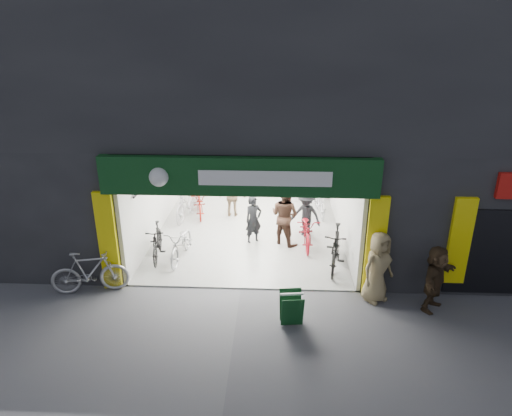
# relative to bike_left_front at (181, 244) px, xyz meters

# --- Properties ---
(ground) EXTENTS (60.00, 60.00, 0.00)m
(ground) POSITION_rel_bike_left_front_xyz_m (1.80, -1.54, -0.49)
(ground) COLOR #56565B
(ground) RESTS_ON ground
(building) EXTENTS (17.00, 10.27, 8.00)m
(building) POSITION_rel_bike_left_front_xyz_m (2.71, 3.45, 3.83)
(building) COLOR #232326
(building) RESTS_ON ground
(bike_left_front) EXTENTS (0.81, 1.90, 0.97)m
(bike_left_front) POSITION_rel_bike_left_front_xyz_m (0.00, 0.00, 0.00)
(bike_left_front) COLOR #A9A9AD
(bike_left_front) RESTS_ON ground
(bike_left_midfront) EXTENTS (0.69, 1.76, 1.03)m
(bike_left_midfront) POSITION_rel_bike_left_front_xyz_m (-0.70, 0.01, 0.03)
(bike_left_midfront) COLOR black
(bike_left_midfront) RESTS_ON ground
(bike_left_midback) EXTENTS (0.92, 1.81, 0.91)m
(bike_left_midback) POSITION_rel_bike_left_front_xyz_m (0.00, 3.24, -0.03)
(bike_left_midback) COLOR maroon
(bike_left_midback) RESTS_ON ground
(bike_left_back) EXTENTS (0.94, 2.04, 1.18)m
(bike_left_back) POSITION_rel_bike_left_front_xyz_m (-0.38, 2.94, 0.11)
(bike_left_back) COLOR #A4A4A9
(bike_left_back) RESTS_ON ground
(bike_right_front) EXTENTS (0.93, 2.05, 1.19)m
(bike_right_front) POSITION_rel_bike_left_front_xyz_m (4.30, -0.31, 0.11)
(bike_right_front) COLOR black
(bike_right_front) RESTS_ON ground
(bike_right_mid) EXTENTS (0.70, 1.92, 1.00)m
(bike_right_mid) POSITION_rel_bike_left_front_xyz_m (3.60, 1.04, 0.02)
(bike_right_mid) COLOR maroon
(bike_right_mid) RESTS_ON ground
(bike_right_back) EXTENTS (0.65, 1.77, 1.04)m
(bike_right_back) POSITION_rel_bike_left_front_xyz_m (4.19, 3.46, 0.04)
(bike_right_back) COLOR #A6A6AA
(bike_right_back) RESTS_ON ground
(parked_bike) EXTENTS (1.96, 0.94, 1.13)m
(parked_bike) POSITION_rel_bike_left_front_xyz_m (-1.92, -1.84, 0.08)
(parked_bike) COLOR #A3A4A8
(parked_bike) RESTS_ON ground
(customer_a) EXTENTS (0.66, 0.60, 1.51)m
(customer_a) POSITION_rel_bike_left_front_xyz_m (1.99, 1.15, 0.27)
(customer_a) COLOR black
(customer_a) RESTS_ON ground
(customer_b) EXTENTS (1.16, 1.10, 1.88)m
(customer_b) POSITION_rel_bike_left_front_xyz_m (2.93, 1.12, 0.45)
(customer_b) COLOR #39231A
(customer_b) RESTS_ON ground
(customer_c) EXTENTS (1.11, 0.93, 1.49)m
(customer_c) POSITION_rel_bike_left_front_xyz_m (3.60, 1.66, 0.26)
(customer_c) COLOR black
(customer_c) RESTS_ON ground
(customer_d) EXTENTS (0.90, 0.40, 1.51)m
(customer_d) POSITION_rel_bike_left_front_xyz_m (1.16, 3.15, 0.27)
(customer_d) COLOR #8C7051
(customer_d) RESTS_ON ground
(pedestrian_near) EXTENTS (1.04, 0.97, 1.78)m
(pedestrian_near) POSITION_rel_bike_left_front_xyz_m (5.10, -1.84, 0.41)
(pedestrian_near) COLOR #927F55
(pedestrian_near) RESTS_ON ground
(pedestrian_far) EXTENTS (1.29, 1.48, 1.62)m
(pedestrian_far) POSITION_rel_bike_left_front_xyz_m (6.36, -2.16, 0.32)
(pedestrian_far) COLOR #3C2C1B
(pedestrian_far) RESTS_ON ground
(sandwich_board) EXTENTS (0.55, 0.56, 0.76)m
(sandwich_board) POSITION_rel_bike_left_front_xyz_m (3.04, -2.92, -0.07)
(sandwich_board) COLOR #0E3817
(sandwich_board) RESTS_ON ground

